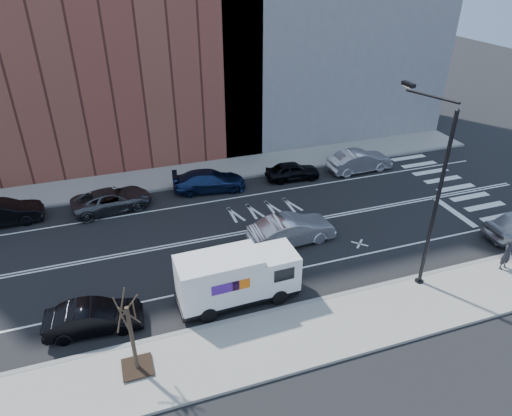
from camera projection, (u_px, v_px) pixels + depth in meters
ground at (242, 233)px, 27.11m from camera, size 120.00×120.00×0.00m
sidewalk_near at (303, 335)px, 19.84m from camera, size 44.00×3.60×0.15m
sidewalk_far at (208, 172)px, 34.30m from camera, size 44.00×3.60×0.15m
curb_near at (287, 308)px, 21.31m from camera, size 44.00×0.25×0.17m
curb_far at (214, 182)px, 32.82m from camera, size 44.00×0.25×0.17m
crosswalk at (463, 192)px, 31.59m from camera, size 3.00×14.00×0.01m
road_markings at (242, 233)px, 27.11m from camera, size 40.00×8.60×0.01m
bldg_brick at (67, 8)px, 32.23m from camera, size 26.00×10.00×22.00m
streetlight at (432, 190)px, 20.87m from camera, size 0.44×4.02×9.34m
street_tree at (133, 345)px, 17.53m from camera, size 1.20×1.20×3.75m
fedex_van at (237, 277)px, 21.25m from camera, size 5.84×2.19×2.64m
far_parked_b at (2, 213)px, 27.61m from camera, size 4.63×1.73×1.51m
far_parked_c at (112, 200)px, 29.21m from camera, size 5.23×2.95×1.38m
far_parked_d at (209, 181)px, 31.51m from camera, size 5.22×2.68×1.45m
far_parked_e at (293, 171)px, 33.03m from camera, size 4.03×1.89×1.33m
far_parked_f at (359, 161)px, 34.25m from camera, size 4.94×1.87×1.61m
driving_sedan at (292, 230)px, 25.84m from camera, size 5.03×1.99×1.63m
near_parked_rear_a at (94, 318)px, 19.89m from camera, size 4.27×1.79×1.37m
pedestrian at (507, 254)px, 23.42m from camera, size 0.71×0.53×1.78m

